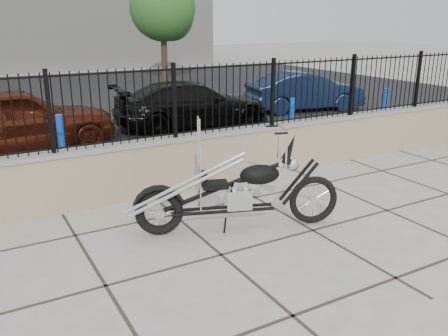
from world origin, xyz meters
TOP-DOWN VIEW (x-y plane):
  - ground_plane at (0.00, 0.00)m, footprint 90.00×90.00m
  - parking_lot at (0.00, 12.50)m, footprint 30.00×30.00m
  - retaining_wall at (0.00, 2.50)m, footprint 14.00×0.36m
  - iron_fence at (0.00, 2.50)m, footprint 14.00×0.08m
  - chopper_motorcycle at (-0.95, 0.60)m, footprint 2.80×1.40m
  - car_red at (-3.08, 6.64)m, footprint 4.43×2.02m
  - car_black at (1.48, 6.98)m, footprint 4.49×2.16m
  - car_blue at (5.77, 7.43)m, footprint 4.00×2.01m
  - bollard_a at (-2.50, 4.63)m, footprint 0.18×0.18m
  - bollard_b at (3.09, 4.60)m, footprint 0.14×0.14m
  - bollard_c at (5.94, 4.20)m, footprint 0.17×0.17m
  - tree_right at (4.47, 16.13)m, footprint 2.95×2.95m

SIDE VIEW (x-z plane):
  - ground_plane at x=0.00m, z-range 0.00..0.00m
  - parking_lot at x=0.00m, z-range 0.00..0.00m
  - retaining_wall at x=0.00m, z-range 0.00..0.96m
  - bollard_b at x=3.09m, z-range 0.00..1.01m
  - bollard_c at x=5.94m, z-range 0.00..1.10m
  - bollard_a at x=-2.50m, z-range 0.00..1.13m
  - car_blue at x=5.77m, z-range 0.00..1.26m
  - car_black at x=1.48m, z-range 0.00..1.26m
  - car_red at x=-3.08m, z-range 0.00..1.47m
  - chopper_motorcycle at x=-0.95m, z-range 0.00..1.68m
  - iron_fence at x=0.00m, z-range 0.96..2.16m
  - tree_right at x=4.47m, z-range 1.00..5.97m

